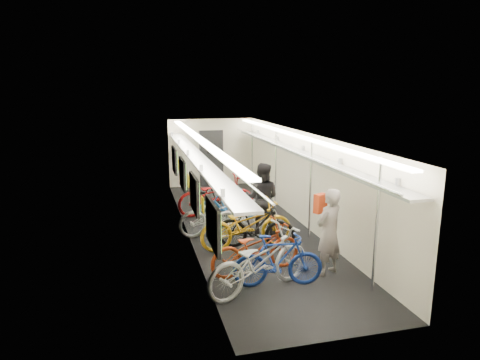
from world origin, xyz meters
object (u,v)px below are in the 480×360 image
bicycle_0 (259,261)px  backpack (320,203)px  passenger_near (329,232)px  bicycle_1 (278,260)px  passenger_mid (262,198)px

bicycle_0 → backpack: bearing=-83.2°
passenger_near → bicycle_1: bearing=-10.4°
passenger_mid → bicycle_0: bearing=101.6°
bicycle_1 → backpack: (1.10, 0.70, 0.79)m
passenger_mid → backpack: 2.28m
bicycle_1 → passenger_near: 1.18m
bicycle_1 → bicycle_0: bearing=112.9°
bicycle_0 → bicycle_1: bearing=-96.6°
bicycle_0 → passenger_near: 1.55m
bicycle_0 → passenger_near: bearing=-97.5°
bicycle_1 → backpack: bearing=-49.8°
passenger_near → backpack: 0.62m
bicycle_1 → passenger_mid: 2.96m
bicycle_0 → passenger_near: passenger_near is taller
passenger_near → backpack: (0.01, 0.43, 0.44)m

